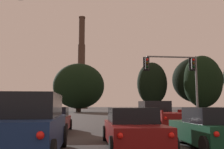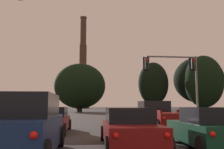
{
  "view_description": "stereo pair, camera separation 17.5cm",
  "coord_description": "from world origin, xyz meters",
  "px_view_note": "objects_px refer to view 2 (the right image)",
  "views": [
    {
      "loc": [
        -1.65,
        -2.55,
        1.5
      ],
      "look_at": [
        1.24,
        22.31,
        4.49
      ],
      "focal_mm": 42.0,
      "sensor_mm": 36.0,
      "label": 1
    },
    {
      "loc": [
        -1.48,
        -2.57,
        1.5
      ],
      "look_at": [
        1.24,
        22.31,
        4.49
      ],
      "focal_mm": 42.0,
      "sensor_mm": 36.0,
      "label": 2
    }
  ],
  "objects_px": {
    "sedan_left_lane_front": "(51,120)",
    "smokestack": "(83,72)",
    "sedan_center_lane_second": "(129,129)",
    "traffic_light_overhead_right": "(179,71)",
    "hatchback_right_lane_second": "(207,129)",
    "suv_left_lane_second": "(23,126)",
    "pickup_truck_right_lane_front": "(161,117)"
  },
  "relations": [
    {
      "from": "pickup_truck_right_lane_front",
      "to": "smokestack",
      "type": "xyz_separation_m",
      "value": [
        -5.36,
        122.32,
        18.63
      ]
    },
    {
      "from": "hatchback_right_lane_second",
      "to": "traffic_light_overhead_right",
      "type": "distance_m",
      "value": 14.3
    },
    {
      "from": "sedan_left_lane_front",
      "to": "suv_left_lane_second",
      "type": "bearing_deg",
      "value": -88.52
    },
    {
      "from": "sedan_center_lane_second",
      "to": "traffic_light_overhead_right",
      "type": "xyz_separation_m",
      "value": [
        6.78,
        12.76,
        3.87
      ]
    },
    {
      "from": "smokestack",
      "to": "sedan_center_lane_second",
      "type": "bearing_deg",
      "value": -89.04
    },
    {
      "from": "pickup_truck_right_lane_front",
      "to": "traffic_light_overhead_right",
      "type": "height_order",
      "value": "traffic_light_overhead_right"
    },
    {
      "from": "suv_left_lane_second",
      "to": "hatchback_right_lane_second",
      "type": "height_order",
      "value": "suv_left_lane_second"
    },
    {
      "from": "sedan_left_lane_front",
      "to": "suv_left_lane_second",
      "type": "distance_m",
      "value": 7.19
    },
    {
      "from": "sedan_left_lane_front",
      "to": "traffic_light_overhead_right",
      "type": "height_order",
      "value": "traffic_light_overhead_right"
    },
    {
      "from": "sedan_left_lane_front",
      "to": "sedan_center_lane_second",
      "type": "relative_size",
      "value": 1.0
    },
    {
      "from": "hatchback_right_lane_second",
      "to": "traffic_light_overhead_right",
      "type": "xyz_separation_m",
      "value": [
        4.02,
        13.16,
        3.87
      ]
    },
    {
      "from": "suv_left_lane_second",
      "to": "hatchback_right_lane_second",
      "type": "distance_m",
      "value": 6.32
    },
    {
      "from": "sedan_left_lane_front",
      "to": "smokestack",
      "type": "bearing_deg",
      "value": 90.66
    },
    {
      "from": "sedan_left_lane_front",
      "to": "hatchback_right_lane_second",
      "type": "xyz_separation_m",
      "value": [
        6.24,
        -6.07,
        -0.0
      ]
    },
    {
      "from": "sedan_center_lane_second",
      "to": "suv_left_lane_second",
      "type": "bearing_deg",
      "value": -154.38
    },
    {
      "from": "pickup_truck_right_lane_front",
      "to": "smokestack",
      "type": "height_order",
      "value": "smokestack"
    },
    {
      "from": "sedan_center_lane_second",
      "to": "traffic_light_overhead_right",
      "type": "bearing_deg",
      "value": 63.93
    },
    {
      "from": "pickup_truck_right_lane_front",
      "to": "sedan_center_lane_second",
      "type": "xyz_separation_m",
      "value": [
        -3.21,
        -6.77,
        -0.14
      ]
    },
    {
      "from": "sedan_left_lane_front",
      "to": "traffic_light_overhead_right",
      "type": "distance_m",
      "value": 13.06
    },
    {
      "from": "pickup_truck_right_lane_front",
      "to": "traffic_light_overhead_right",
      "type": "relative_size",
      "value": 0.93
    },
    {
      "from": "suv_left_lane_second",
      "to": "traffic_light_overhead_right",
      "type": "xyz_separation_m",
      "value": [
        10.24,
        14.28,
        3.64
      ]
    },
    {
      "from": "traffic_light_overhead_right",
      "to": "sedan_left_lane_front",
      "type": "bearing_deg",
      "value": -145.36
    },
    {
      "from": "sedan_center_lane_second",
      "to": "smokestack",
      "type": "xyz_separation_m",
      "value": [
        -2.15,
        129.1,
        18.76
      ]
    },
    {
      "from": "suv_left_lane_second",
      "to": "traffic_light_overhead_right",
      "type": "height_order",
      "value": "traffic_light_overhead_right"
    },
    {
      "from": "sedan_center_lane_second",
      "to": "hatchback_right_lane_second",
      "type": "xyz_separation_m",
      "value": [
        2.76,
        -0.4,
        -0.0
      ]
    },
    {
      "from": "pickup_truck_right_lane_front",
      "to": "sedan_left_lane_front",
      "type": "bearing_deg",
      "value": -172.3
    },
    {
      "from": "sedan_center_lane_second",
      "to": "smokestack",
      "type": "distance_m",
      "value": 130.47
    },
    {
      "from": "hatchback_right_lane_second",
      "to": "smokestack",
      "type": "relative_size",
      "value": 0.08
    },
    {
      "from": "sedan_left_lane_front",
      "to": "sedan_center_lane_second",
      "type": "distance_m",
      "value": 6.65
    },
    {
      "from": "sedan_center_lane_second",
      "to": "traffic_light_overhead_right",
      "type": "relative_size",
      "value": 0.8
    },
    {
      "from": "pickup_truck_right_lane_front",
      "to": "smokestack",
      "type": "bearing_deg",
      "value": 90.83
    },
    {
      "from": "sedan_left_lane_front",
      "to": "suv_left_lane_second",
      "type": "xyz_separation_m",
      "value": [
        0.03,
        -7.19,
        0.23
      ]
    }
  ]
}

